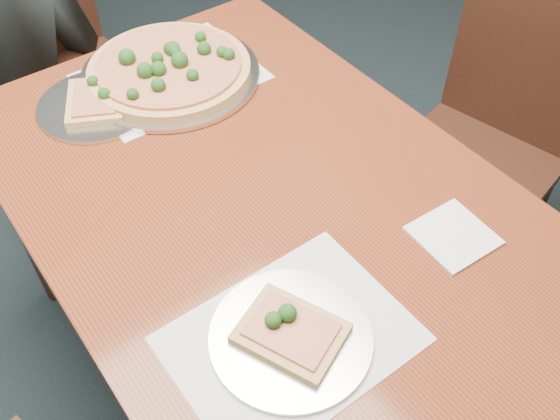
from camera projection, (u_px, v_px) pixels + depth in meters
ground at (226, 381)px, 1.82m from camera, size 8.00×8.00×0.00m
dining_table at (280, 239)px, 1.33m from camera, size 0.90×1.50×0.75m
chair_far at (58, 59)px, 2.03m from camera, size 0.45×0.45×0.91m
chair_right at (491, 136)px, 1.78m from camera, size 0.50×0.50×0.91m
placemat_main at (171, 76)px, 1.57m from camera, size 0.42×0.32×0.00m
placemat_near at (291, 339)px, 1.06m from camera, size 0.40×0.30×0.00m
pizza_pan at (170, 69)px, 1.55m from camera, size 0.45×0.45×0.07m
slice_plate_near at (290, 334)px, 1.05m from camera, size 0.28×0.28×0.06m
slice_plate_far at (96, 103)px, 1.48m from camera, size 0.28×0.28×0.06m
napkin at (453, 235)px, 1.21m from camera, size 0.15×0.15×0.01m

